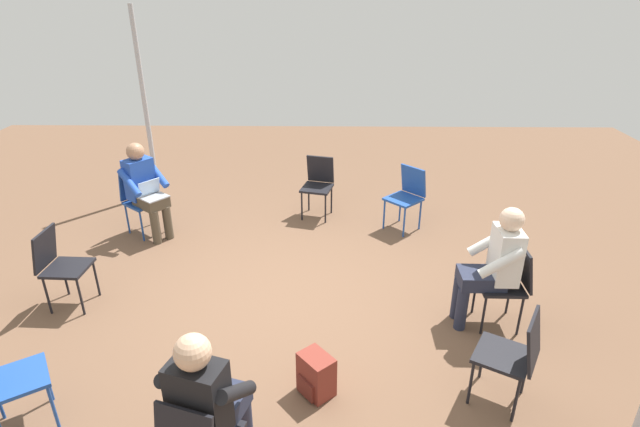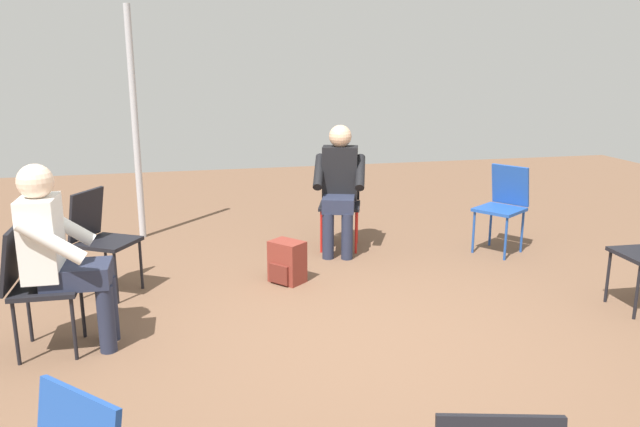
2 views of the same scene
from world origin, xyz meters
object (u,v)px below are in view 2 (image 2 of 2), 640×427
chair_north (340,198)px  person_in_black (339,182)px  chair_northwest (100,234)px  chair_northeast (503,202)px  person_in_white (58,248)px  backpack_near_laptop_user (287,264)px  chair_west (34,280)px

chair_north → person_in_black: size_ratio=0.69×
chair_northwest → person_in_black: person_in_black is taller
chair_northeast → person_in_black: bearing=42.7°
chair_northeast → chair_north: bearing=36.7°
chair_northwest → person_in_white: person_in_white is taller
person_in_white → person_in_black: bearing=127.7°
chair_northeast → person_in_white: person_in_white is taller
chair_northeast → backpack_near_laptop_user: 2.28m
chair_northeast → person_in_black: (-1.56, 0.37, 0.20)m
person_in_black → backpack_near_laptop_user: bearing=67.2°
chair_north → person_in_white: bearing=56.2°
chair_northwest → person_in_white: size_ratio=0.69×
person_in_white → chair_northwest: bearing=173.9°
chair_northeast → chair_northwest: size_ratio=1.00×
chair_west → person_in_white: (0.17, -0.00, 0.20)m
person_in_white → chair_north: bearing=129.6°
chair_northwest → chair_west: bearing=14.4°
chair_west → backpack_near_laptop_user: size_ratio=2.36×
chair_northeast → backpack_near_laptop_user: chair_northeast is taller
person_in_black → backpack_near_laptop_user: person_in_black is taller
person_in_black → backpack_near_laptop_user: size_ratio=3.44×
chair_north → backpack_near_laptop_user: bearing=70.3°
chair_northwest → person_in_black: bearing=138.2°
chair_west → person_in_white: 0.26m
chair_northwest → backpack_near_laptop_user: (1.50, -0.08, -0.34)m
backpack_near_laptop_user → chair_northeast: bearing=10.2°
chair_northeast → chair_north: 1.60m
chair_northeast → person_in_white: (-3.85, -1.33, 0.20)m
chair_northwest → chair_north: (2.21, 0.84, 0.00)m
person_in_white → backpack_near_laptop_user: size_ratio=3.44×
chair_west → chair_north: 3.12m
chair_northeast → backpack_near_laptop_user: bearing=66.2°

